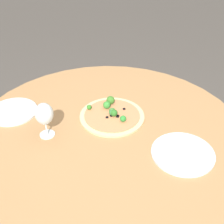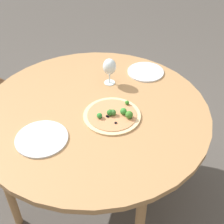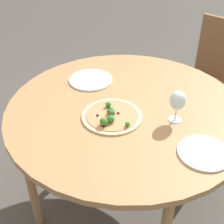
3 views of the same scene
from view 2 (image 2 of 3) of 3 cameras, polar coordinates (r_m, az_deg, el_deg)
The scene contains 6 objects.
ground_plane at distance 2.31m, azimuth -2.53°, elevation -14.33°, with size 12.00×12.00×0.00m, color #4C4742.
dining_table at distance 1.79m, azimuth -3.16°, elevation -0.98°, with size 1.29×1.29×0.77m.
pizza at distance 1.69m, azimuth 0.19°, elevation -0.52°, with size 0.31×0.31×0.06m.
wine_glass at distance 1.89m, azimuth -0.46°, elevation 8.21°, with size 0.08×0.08×0.17m.
plate_near at distance 2.06m, azimuth 6.16°, elevation 7.32°, with size 0.24×0.24×0.01m.
plate_far at distance 1.61m, azimuth -12.73°, elevation -4.75°, with size 0.27×0.27×0.01m.
Camera 2 is at (0.56, -1.24, 1.87)m, focal length 50.00 mm.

